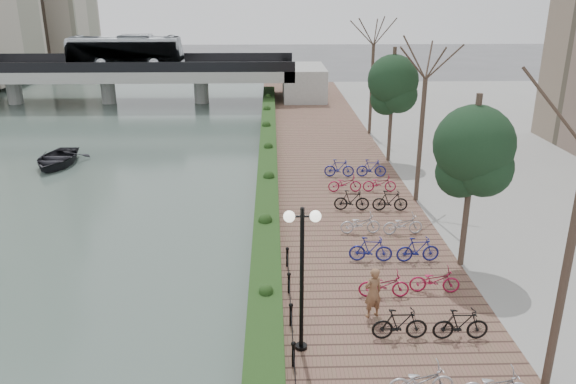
{
  "coord_description": "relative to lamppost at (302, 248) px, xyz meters",
  "views": [
    {
      "loc": [
        0.88,
        -10.0,
        10.27
      ],
      "look_at": [
        1.54,
        13.14,
        2.0
      ],
      "focal_mm": 35.0,
      "sensor_mm": 36.0,
      "label": 1
    }
  ],
  "objects": [
    {
      "name": "bridge",
      "position": [
        -16.24,
        41.18,
        -0.33
      ],
      "size": [
        36.0,
        10.77,
        6.5
      ],
      "color": "#999894",
      "rests_on": "ground"
    },
    {
      "name": "chain_fence",
      "position": [
        -0.26,
        -1.82,
        -2.85
      ],
      "size": [
        0.1,
        14.1,
        0.7
      ],
      "color": "black",
      "rests_on": "promenade"
    },
    {
      "name": "boat",
      "position": [
        -14.27,
        20.19,
        -3.21
      ],
      "size": [
        3.35,
        4.6,
        0.93
      ],
      "primitive_type": "imported",
      "rotation": [
        0.0,
        0.0,
        -0.03
      ],
      "color": "black",
      "rests_on": "river_water"
    },
    {
      "name": "hedge",
      "position": [
        -1.06,
        16.18,
        -2.9
      ],
      "size": [
        1.1,
        56.0,
        0.6
      ],
      "primitive_type": "cube",
      "color": "#213B15",
      "rests_on": "promenade"
    },
    {
      "name": "river_water",
      "position": [
        -16.66,
        21.18,
        -3.69
      ],
      "size": [
        30.0,
        130.0,
        0.02
      ],
      "primitive_type": "cube",
      "color": "#41524D",
      "rests_on": "ground"
    },
    {
      "name": "street_trees",
      "position": [
        6.34,
        8.86,
        -0.01
      ],
      "size": [
        3.2,
        37.12,
        6.8
      ],
      "color": "#392821",
      "rests_on": "promenade"
    },
    {
      "name": "pedestrian",
      "position": [
        2.34,
        1.64,
        -2.35
      ],
      "size": [
        0.73,
        0.62,
        1.7
      ],
      "primitive_type": "imported",
      "rotation": [
        0.0,
        0.0,
        3.54
      ],
      "color": "brown",
      "rests_on": "promenade"
    },
    {
      "name": "bicycle_parking",
      "position": [
        3.84,
        6.75,
        -2.73
      ],
      "size": [
        2.4,
        19.89,
        1.0
      ],
      "color": "#B5B4BA",
      "rests_on": "promenade"
    },
    {
      "name": "promenade",
      "position": [
        2.34,
        13.68,
        -3.45
      ],
      "size": [
        8.0,
        75.0,
        0.5
      ],
      "primitive_type": "cube",
      "color": "brown",
      "rests_on": "ground"
    },
    {
      "name": "lamppost",
      "position": [
        0.0,
        0.0,
        0.0
      ],
      "size": [
        1.02,
        0.32,
        4.39
      ],
      "color": "black",
      "rests_on": "promenade"
    }
  ]
}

